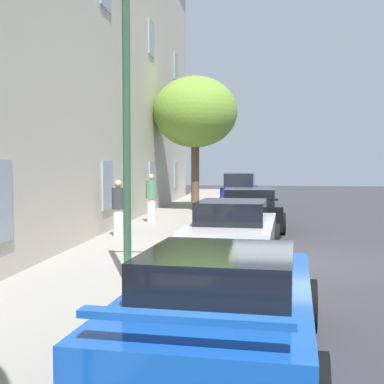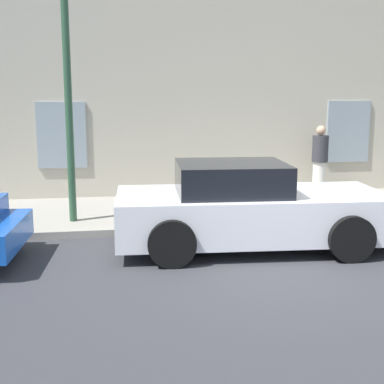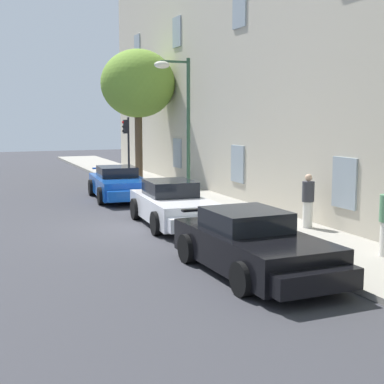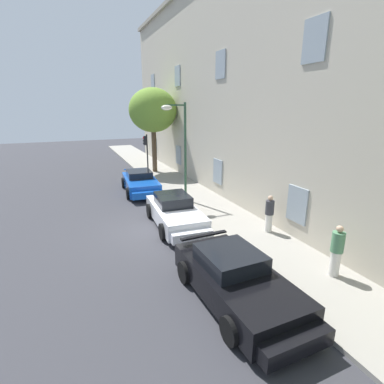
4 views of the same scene
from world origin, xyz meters
TOP-DOWN VIEW (x-y plane):
  - ground_plane at (0.00, 0.00)m, footprint 80.00×80.00m
  - sidewalk at (0.00, 3.71)m, footprint 60.00×3.12m
  - sportscar_red_lead at (-6.20, 1.02)m, footprint 4.96×2.42m
  - sportscar_yellow_flank at (0.05, 1.19)m, footprint 4.93×2.31m
  - sportscar_white_middle at (6.02, 0.92)m, footprint 4.94×2.35m
  - hatchback_parked at (14.87, 1.51)m, footprint 3.75×1.98m
  - tree_near_kerb at (11.32, 3.43)m, footprint 3.81×3.81m
  - street_lamp at (-3.12, 2.53)m, footprint 0.44×1.42m
  - pedestrian_admiring at (6.22, 4.43)m, footprint 0.53×0.53m
  - pedestrian_strolling at (2.50, 4.64)m, footprint 0.43×0.43m

SIDE VIEW (x-z plane):
  - ground_plane at x=0.00m, z-range 0.00..0.00m
  - sidewalk at x=0.00m, z-range 0.00..0.14m
  - sportscar_red_lead at x=-6.20m, z-range -0.06..1.30m
  - sportscar_white_middle at x=6.02m, z-range -0.08..1.34m
  - sportscar_yellow_flank at x=0.05m, z-range -0.08..1.35m
  - hatchback_parked at x=14.87m, z-range -0.09..1.66m
  - pedestrian_strolling at x=2.50m, z-range 0.15..1.81m
  - pedestrian_admiring at x=6.22m, z-range 0.15..1.90m
  - street_lamp at x=-3.12m, z-range 1.21..6.75m
  - tree_near_kerb at x=11.32m, z-range 1.54..7.59m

